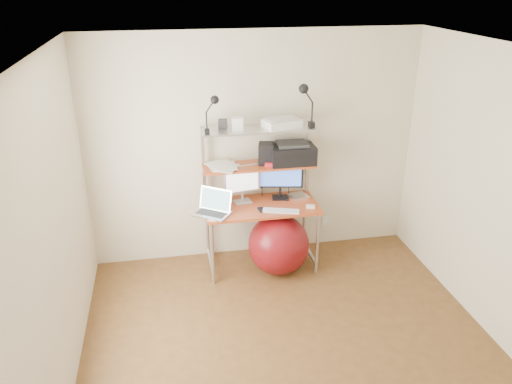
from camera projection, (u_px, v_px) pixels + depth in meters
room at (299, 224)px, 3.79m from camera, size 3.60×3.60×3.60m
computer_desk at (260, 184)px, 5.26m from camera, size 1.20×0.60×1.57m
wall_outlet at (325, 221)px, 5.92m from camera, size 0.08×0.01×0.12m
monitor_silver at (242, 181)px, 5.28m from camera, size 0.40×0.17×0.44m
monitor_black at (280, 177)px, 5.37m from camera, size 0.49×0.17×0.49m
laptop at (214, 208)px, 5.10m from camera, size 0.46×0.44×0.31m
keyboard at (281, 211)px, 5.15m from camera, size 0.39×0.22×0.01m
mouse at (311, 207)px, 5.23m from camera, size 0.10×0.08×0.03m
mac_mini at (298, 196)px, 5.46m from camera, size 0.22×0.22×0.03m
phone at (262, 210)px, 5.18m from camera, size 0.08×0.12×0.01m
printer at (292, 153)px, 5.26m from camera, size 0.48×0.33×0.22m
nas_cube at (266, 154)px, 5.21m from camera, size 0.19×0.19×0.23m
red_box at (273, 164)px, 5.19m from camera, size 0.19×0.15×0.05m
scanner at (282, 123)px, 5.08m from camera, size 0.41×0.32×0.10m
box_white at (237, 124)px, 4.99m from camera, size 0.11×0.10×0.13m
box_grey at (223, 124)px, 5.05m from camera, size 0.10×0.10×0.09m
clip_lamp_left at (213, 106)px, 4.79m from camera, size 0.15×0.08×0.38m
clip_lamp_right at (305, 96)px, 4.95m from camera, size 0.18×0.10×0.45m
exercise_ball at (279, 244)px, 5.35m from camera, size 0.66×0.66×0.66m
paper_stack at (222, 166)px, 5.17m from camera, size 0.38×0.42×0.02m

